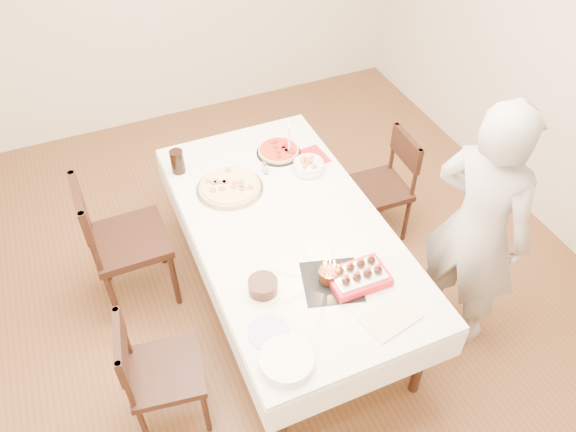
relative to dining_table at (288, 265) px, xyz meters
name	(u,v)px	position (x,y,z in m)	size (l,w,h in m)	color
floor	(275,290)	(-0.05, 0.12, -0.38)	(5.00, 5.00, 0.00)	brown
dining_table	(288,265)	(0.00, 0.00, 0.00)	(1.14, 2.14, 0.75)	white
chair_right_savory	(378,189)	(0.89, 0.37, 0.06)	(0.45, 0.45, 0.87)	black
chair_left_savory	(130,241)	(-0.92, 0.49, 0.14)	(0.53, 0.53, 1.03)	black
chair_left_dessert	(166,372)	(-0.94, -0.49, 0.06)	(0.44, 0.44, 0.86)	black
person	(478,229)	(0.95, -0.59, 0.50)	(0.64, 0.42, 1.75)	#A39F9A
pizza_white	(230,187)	(-0.22, 0.45, 0.40)	(0.44, 0.44, 0.04)	beige
pizza_pepperoni	(279,151)	(0.22, 0.69, 0.40)	(0.31, 0.31, 0.04)	red
red_placemat	(310,157)	(0.41, 0.56, 0.38)	(0.22, 0.22, 0.01)	#B21E1E
pasta_bowl	(309,166)	(0.34, 0.43, 0.42)	(0.20, 0.20, 0.07)	white
taper_candle	(289,140)	(0.28, 0.63, 0.51)	(0.06, 0.06, 0.28)	white
shaker_pair	(266,169)	(0.06, 0.51, 0.41)	(0.07, 0.07, 0.08)	white
cola_glass	(177,162)	(-0.48, 0.77, 0.46)	(0.09, 0.09, 0.17)	black
layer_cake	(263,287)	(-0.33, -0.42, 0.42)	(0.21, 0.21, 0.09)	black
cake_board	(332,282)	(0.05, -0.51, 0.38)	(0.32, 0.32, 0.01)	black
birthday_cake	(329,271)	(0.04, -0.49, 0.45)	(0.12, 0.12, 0.13)	#3B1D10
strawberry_box	(358,276)	(0.18, -0.56, 0.42)	(0.33, 0.22, 0.08)	#B21421
box_lid	(390,318)	(0.22, -0.85, 0.38)	(0.30, 0.20, 0.03)	beige
plate_stack	(287,361)	(-0.39, -0.89, 0.40)	(0.27, 0.27, 0.06)	white
china_plate	(269,332)	(-0.40, -0.69, 0.38)	(0.22, 0.22, 0.01)	white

